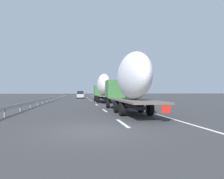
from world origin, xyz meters
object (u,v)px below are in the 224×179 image
object	(u,v)px
truck_trailing	(130,81)
truck_lead	(103,87)
car_silver_hatch	(80,95)
road_sign	(105,90)
car_white_van	(81,94)

from	to	relation	value
truck_trailing	truck_lead	bearing A→B (deg)	-0.00
truck_lead	car_silver_hatch	size ratio (longest dim) A/B	2.83
truck_trailing	road_sign	size ratio (longest dim) A/B	4.30
truck_lead	car_white_van	xyz separation A→B (m)	(39.13, 3.40, -1.79)
truck_trailing	car_silver_hatch	size ratio (longest dim) A/B	3.07
truck_trailing	car_silver_hatch	distance (m)	38.78
truck_trailing	road_sign	bearing A→B (deg)	-4.32
road_sign	car_silver_hatch	bearing A→B (deg)	109.49
car_silver_hatch	truck_lead	bearing A→B (deg)	-169.12
truck_trailing	car_white_van	xyz separation A→B (m)	(57.98, 3.40, -1.82)
car_silver_hatch	road_sign	distance (m)	7.41
car_white_van	truck_lead	bearing A→B (deg)	-175.03
car_white_van	road_sign	size ratio (longest dim) A/B	1.25
truck_trailing	car_white_van	bearing A→B (deg)	3.36
truck_trailing	car_silver_hatch	xyz separation A→B (m)	(38.55, 3.79, -1.75)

